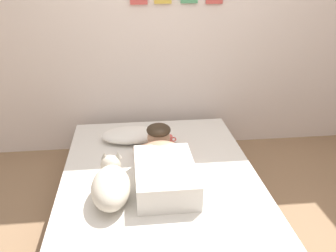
{
  "coord_description": "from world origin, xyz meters",
  "views": [
    {
      "loc": [
        -0.47,
        -2.11,
        1.79
      ],
      "look_at": [
        -0.17,
        0.56,
        0.59
      ],
      "focal_mm": 38.43,
      "sensor_mm": 36.0,
      "label": 1
    }
  ],
  "objects_px": {
    "bed": "(160,191)",
    "pillow": "(131,135)",
    "person_lying": "(163,164)",
    "dog": "(111,184)",
    "coffee_cup": "(168,140)",
    "cell_phone": "(145,165)"
  },
  "relations": [
    {
      "from": "pillow",
      "to": "cell_phone",
      "type": "height_order",
      "value": "pillow"
    },
    {
      "from": "bed",
      "to": "pillow",
      "type": "distance_m",
      "value": 0.66
    },
    {
      "from": "person_lying",
      "to": "dog",
      "type": "xyz_separation_m",
      "value": [
        -0.38,
        -0.22,
        -0.0
      ]
    },
    {
      "from": "dog",
      "to": "pillow",
      "type": "bearing_deg",
      "value": 80.41
    },
    {
      "from": "pillow",
      "to": "cell_phone",
      "type": "distance_m",
      "value": 0.48
    },
    {
      "from": "person_lying",
      "to": "dog",
      "type": "distance_m",
      "value": 0.44
    },
    {
      "from": "bed",
      "to": "cell_phone",
      "type": "height_order",
      "value": "cell_phone"
    },
    {
      "from": "person_lying",
      "to": "dog",
      "type": "relative_size",
      "value": 1.6
    },
    {
      "from": "pillow",
      "to": "person_lying",
      "type": "distance_m",
      "value": 0.68
    },
    {
      "from": "person_lying",
      "to": "coffee_cup",
      "type": "distance_m",
      "value": 0.56
    },
    {
      "from": "bed",
      "to": "pillow",
      "type": "height_order",
      "value": "pillow"
    },
    {
      "from": "cell_phone",
      "to": "pillow",
      "type": "bearing_deg",
      "value": 102.87
    },
    {
      "from": "bed",
      "to": "pillow",
      "type": "relative_size",
      "value": 3.95
    },
    {
      "from": "cell_phone",
      "to": "bed",
      "type": "bearing_deg",
      "value": -49.12
    },
    {
      "from": "pillow",
      "to": "cell_phone",
      "type": "relative_size",
      "value": 3.71
    },
    {
      "from": "dog",
      "to": "coffee_cup",
      "type": "distance_m",
      "value": 0.9
    },
    {
      "from": "dog",
      "to": "bed",
      "type": "bearing_deg",
      "value": 38.22
    },
    {
      "from": "dog",
      "to": "cell_phone",
      "type": "relative_size",
      "value": 4.11
    },
    {
      "from": "person_lying",
      "to": "bed",
      "type": "bearing_deg",
      "value": 110.82
    },
    {
      "from": "bed",
      "to": "person_lying",
      "type": "distance_m",
      "value": 0.28
    },
    {
      "from": "bed",
      "to": "cell_phone",
      "type": "relative_size",
      "value": 14.68
    },
    {
      "from": "bed",
      "to": "pillow",
      "type": "bearing_deg",
      "value": 109.69
    }
  ]
}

